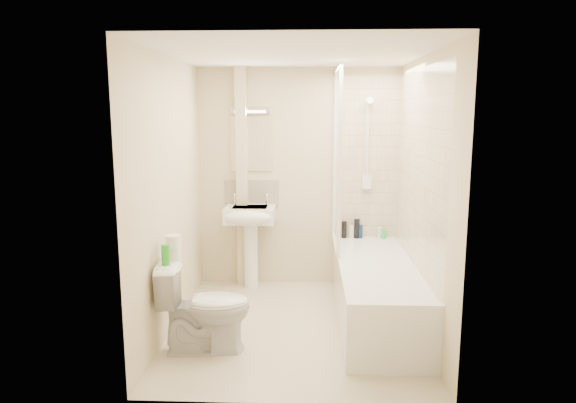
{
  "coord_description": "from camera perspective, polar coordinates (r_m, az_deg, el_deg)",
  "views": [
    {
      "loc": [
        0.12,
        -4.39,
        1.92
      ],
      "look_at": [
        -0.07,
        0.2,
        1.12
      ],
      "focal_mm": 32.0,
      "sensor_mm": 36.0,
      "label": 1
    }
  ],
  "objects": [
    {
      "name": "pedestal_sink",
      "position": [
        5.57,
        -4.27,
        -2.5
      ],
      "size": [
        0.54,
        0.49,
        1.04
      ],
      "color": "white",
      "rests_on": "ground"
    },
    {
      "name": "toilet",
      "position": [
        4.29,
        -9.25,
        -11.43
      ],
      "size": [
        0.55,
        0.81,
        0.74
      ],
      "primitive_type": "imported",
      "rotation": [
        0.0,
        0.0,
        1.67
      ],
      "color": "white",
      "rests_on": "ground"
    },
    {
      "name": "shower_screen",
      "position": [
        5.22,
        5.47,
        4.64
      ],
      "size": [
        0.04,
        0.92,
        1.8
      ],
      "color": "white",
      "rests_on": "bathtub"
    },
    {
      "name": "mirror",
      "position": [
        5.68,
        -4.11,
        6.39
      ],
      "size": [
        0.46,
        0.01,
        0.6
      ],
      "primitive_type": "cube",
      "color": "white",
      "rests_on": "wall_back"
    },
    {
      "name": "bottle_black_b",
      "position": [
        5.72,
        7.65,
        -2.99
      ],
      "size": [
        0.06,
        0.06,
        0.21
      ],
      "primitive_type": "cylinder",
      "color": "black",
      "rests_on": "bathtub"
    },
    {
      "name": "green_bottle",
      "position": [
        4.14,
        -13.45,
        -5.79
      ],
      "size": [
        0.06,
        0.06,
        0.16
      ],
      "primitive_type": "cylinder",
      "color": "green",
      "rests_on": "toilet"
    },
    {
      "name": "toilet_roll_lower",
      "position": [
        4.28,
        -12.47,
        -5.65
      ],
      "size": [
        0.1,
        0.1,
        0.1
      ],
      "primitive_type": "cylinder",
      "color": "white",
      "rests_on": "toilet"
    },
    {
      "name": "toilet_roll_upper",
      "position": [
        4.25,
        -12.61,
        -4.33
      ],
      "size": [
        0.12,
        0.12,
        0.1
      ],
      "primitive_type": "cylinder",
      "color": "white",
      "rests_on": "toilet_roll_lower"
    },
    {
      "name": "shower_fixture",
      "position": [
        5.63,
        8.84,
        5.93
      ],
      "size": [
        0.1,
        0.16,
        0.99
      ],
      "color": "white",
      "rests_on": "wall_back"
    },
    {
      "name": "bottle_white_b",
      "position": [
        5.76,
        10.12,
        -3.41
      ],
      "size": [
        0.05,
        0.05,
        0.13
      ],
      "primitive_type": "cylinder",
      "color": "silver",
      "rests_on": "bathtub"
    },
    {
      "name": "bathtub",
      "position": [
        4.91,
        9.76,
        -9.68
      ],
      "size": [
        0.7,
        2.1,
        0.55
      ],
      "color": "white",
      "rests_on": "ground"
    },
    {
      "name": "ceiling",
      "position": [
        4.42,
        0.85,
        16.08
      ],
      "size": [
        2.2,
        2.5,
        0.02
      ],
      "primitive_type": "cube",
      "color": "white",
      "rests_on": "wall_back"
    },
    {
      "name": "wall_back",
      "position": [
        5.69,
        1.16,
        2.58
      ],
      "size": [
        2.2,
        0.02,
        2.4
      ],
      "primitive_type": "cube",
      "color": "beige",
      "rests_on": "ground"
    },
    {
      "name": "tile_right",
      "position": [
        4.72,
        14.24,
        3.52
      ],
      "size": [
        0.01,
        2.1,
        1.75
      ],
      "primitive_type": "cube",
      "color": "beige",
      "rests_on": "wall_right"
    },
    {
      "name": "wall_right",
      "position": [
        4.56,
        14.77,
        0.43
      ],
      "size": [
        0.02,
        2.5,
        2.4
      ],
      "primitive_type": "cube",
      "color": "beige",
      "rests_on": "ground"
    },
    {
      "name": "bottle_black_a",
      "position": [
        5.71,
        6.25,
        -3.12
      ],
      "size": [
        0.06,
        0.06,
        0.19
      ],
      "primitive_type": "cylinder",
      "color": "black",
      "rests_on": "bathtub"
    },
    {
      "name": "bottle_white_a",
      "position": [
        5.72,
        7.05,
        -3.34
      ],
      "size": [
        0.06,
        0.06,
        0.14
      ],
      "primitive_type": "cylinder",
      "color": "silver",
      "rests_on": "bathtub"
    },
    {
      "name": "wall_left",
      "position": [
        4.62,
        -12.97,
        0.62
      ],
      "size": [
        0.02,
        2.5,
        2.4
      ],
      "primitive_type": "cube",
      "color": "beige",
      "rests_on": "ground"
    },
    {
      "name": "pipe_boxing",
      "position": [
        5.68,
        -5.12,
        2.53
      ],
      "size": [
        0.12,
        0.12,
        2.4
      ],
      "primitive_type": "cube",
      "color": "beige",
      "rests_on": "ground"
    },
    {
      "name": "strip_light",
      "position": [
        5.64,
        -4.19,
        10.13
      ],
      "size": [
        0.42,
        0.07,
        0.07
      ],
      "primitive_type": "cube",
      "color": "silver",
      "rests_on": "wall_back"
    },
    {
      "name": "splashback",
      "position": [
        5.74,
        -4.04,
        0.91
      ],
      "size": [
        0.6,
        0.02,
        0.3
      ],
      "primitive_type": "cube",
      "color": "beige",
      "rests_on": "wall_back"
    },
    {
      "name": "bottle_green",
      "position": [
        5.77,
        10.54,
        -3.55
      ],
      "size": [
        0.06,
        0.06,
        0.1
      ],
      "primitive_type": "cylinder",
      "color": "green",
      "rests_on": "bathtub"
    },
    {
      "name": "tile_back",
      "position": [
        5.69,
        8.77,
        4.74
      ],
      "size": [
        0.7,
        0.01,
        1.75
      ],
      "primitive_type": "cube",
      "color": "beige",
      "rests_on": "wall_back"
    },
    {
      "name": "floor",
      "position": [
        4.8,
        0.78,
        -13.76
      ],
      "size": [
        2.5,
        2.5,
        0.0
      ],
      "primitive_type": "plane",
      "color": "beige",
      "rests_on": "ground"
    },
    {
      "name": "bottle_blue",
      "position": [
        5.73,
        8.04,
        -3.32
      ],
      "size": [
        0.05,
        0.05,
        0.15
      ],
      "primitive_type": "cylinder",
      "color": "navy",
      "rests_on": "bathtub"
    }
  ]
}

